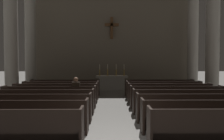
# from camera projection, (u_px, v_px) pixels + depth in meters

# --- Properties ---
(pew_left_row_2) EXTENTS (3.97, 0.50, 0.95)m
(pew_left_row_2) POSITION_uv_depth(u_px,v_px,m) (16.00, 116.00, 6.10)
(pew_left_row_2) COLOR black
(pew_left_row_2) RESTS_ON ground
(pew_left_row_3) EXTENTS (3.97, 0.50, 0.95)m
(pew_left_row_3) POSITION_uv_depth(u_px,v_px,m) (31.00, 108.00, 7.23)
(pew_left_row_3) COLOR black
(pew_left_row_3) RESTS_ON ground
(pew_left_row_4) EXTENTS (3.97, 0.50, 0.95)m
(pew_left_row_4) POSITION_uv_depth(u_px,v_px,m) (41.00, 101.00, 8.35)
(pew_left_row_4) COLOR black
(pew_left_row_4) RESTS_ON ground
(pew_left_row_5) EXTENTS (3.97, 0.50, 0.95)m
(pew_left_row_5) POSITION_uv_depth(u_px,v_px,m) (49.00, 97.00, 9.47)
(pew_left_row_5) COLOR black
(pew_left_row_5) RESTS_ON ground
(pew_left_row_6) EXTENTS (3.97, 0.50, 0.95)m
(pew_left_row_6) POSITION_uv_depth(u_px,v_px,m) (56.00, 93.00, 10.59)
(pew_left_row_6) COLOR black
(pew_left_row_6) RESTS_ON ground
(pew_left_row_7) EXTENTS (3.97, 0.50, 0.95)m
(pew_left_row_7) POSITION_uv_depth(u_px,v_px,m) (61.00, 90.00, 11.72)
(pew_left_row_7) COLOR black
(pew_left_row_7) RESTS_ON ground
(pew_left_row_8) EXTENTS (3.97, 0.50, 0.95)m
(pew_left_row_8) POSITION_uv_depth(u_px,v_px,m) (65.00, 87.00, 12.84)
(pew_left_row_8) COLOR black
(pew_left_row_8) RESTS_ON ground
(pew_right_row_2) EXTENTS (3.97, 0.50, 0.95)m
(pew_right_row_2) POSITION_uv_depth(u_px,v_px,m) (213.00, 116.00, 6.15)
(pew_right_row_2) COLOR black
(pew_right_row_2) RESTS_ON ground
(pew_right_row_3) EXTENTS (3.97, 0.50, 0.95)m
(pew_right_row_3) POSITION_uv_depth(u_px,v_px,m) (197.00, 107.00, 7.27)
(pew_right_row_3) COLOR black
(pew_right_row_3) RESTS_ON ground
(pew_right_row_4) EXTENTS (3.97, 0.50, 0.95)m
(pew_right_row_4) POSITION_uv_depth(u_px,v_px,m) (185.00, 101.00, 8.40)
(pew_right_row_4) COLOR black
(pew_right_row_4) RESTS_ON ground
(pew_right_row_5) EXTENTS (3.97, 0.50, 0.95)m
(pew_right_row_5) POSITION_uv_depth(u_px,v_px,m) (176.00, 97.00, 9.52)
(pew_right_row_5) COLOR black
(pew_right_row_5) RESTS_ON ground
(pew_right_row_6) EXTENTS (3.97, 0.50, 0.95)m
(pew_right_row_6) POSITION_uv_depth(u_px,v_px,m) (169.00, 93.00, 10.64)
(pew_right_row_6) COLOR black
(pew_right_row_6) RESTS_ON ground
(pew_right_row_7) EXTENTS (3.97, 0.50, 0.95)m
(pew_right_row_7) POSITION_uv_depth(u_px,v_px,m) (164.00, 90.00, 11.76)
(pew_right_row_7) COLOR black
(pew_right_row_7) RESTS_ON ground
(pew_right_row_8) EXTENTS (3.97, 0.50, 0.95)m
(pew_right_row_8) POSITION_uv_depth(u_px,v_px,m) (159.00, 87.00, 12.89)
(pew_right_row_8) COLOR black
(pew_right_row_8) RESTS_ON ground
(column_left_third) EXTENTS (1.11, 1.11, 7.44)m
(column_left_third) POSITION_uv_depth(u_px,v_px,m) (11.00, 32.00, 12.44)
(column_left_third) COLOR #ADA89E
(column_left_third) RESTS_ON ground
(column_right_third) EXTENTS (1.11, 1.11, 7.44)m
(column_right_third) POSITION_uv_depth(u_px,v_px,m) (213.00, 32.00, 12.54)
(column_right_third) COLOR #ADA89E
(column_right_third) RESTS_ON ground
(column_left_fourth) EXTENTS (1.11, 1.11, 7.44)m
(column_left_fourth) POSITION_uv_depth(u_px,v_px,m) (30.00, 38.00, 15.47)
(column_left_fourth) COLOR #ADA89E
(column_left_fourth) RESTS_ON ground
(column_right_fourth) EXTENTS (1.11, 1.11, 7.44)m
(column_right_fourth) POSITION_uv_depth(u_px,v_px,m) (193.00, 38.00, 15.57)
(column_right_fourth) COLOR #ADA89E
(column_right_fourth) RESTS_ON ground
(altar) EXTENTS (2.20, 0.90, 1.01)m
(altar) POSITION_uv_depth(u_px,v_px,m) (112.00, 82.00, 15.45)
(altar) COLOR #A8A399
(altar) RESTS_ON ground
(candlestick_outer_left) EXTENTS (0.16, 0.16, 0.78)m
(candlestick_outer_left) POSITION_uv_depth(u_px,v_px,m) (100.00, 72.00, 15.41)
(candlestick_outer_left) COLOR #B79338
(candlestick_outer_left) RESTS_ON altar
(candlestick_inner_left) EXTENTS (0.16, 0.16, 0.78)m
(candlestick_inner_left) POSITION_uv_depth(u_px,v_px,m) (108.00, 72.00, 15.42)
(candlestick_inner_left) COLOR #B79338
(candlestick_inner_left) RESTS_ON altar
(candlestick_inner_right) EXTENTS (0.16, 0.16, 0.78)m
(candlestick_inner_right) POSITION_uv_depth(u_px,v_px,m) (116.00, 72.00, 15.42)
(candlestick_inner_right) COLOR #B79338
(candlestick_inner_right) RESTS_ON altar
(candlestick_outer_right) EXTENTS (0.16, 0.16, 0.78)m
(candlestick_outer_right) POSITION_uv_depth(u_px,v_px,m) (124.00, 72.00, 15.43)
(candlestick_outer_right) COLOR #B79338
(candlestick_outer_right) RESTS_ON altar
(apse_with_cross) EXTENTS (12.59, 0.45, 8.22)m
(apse_with_cross) POSITION_uv_depth(u_px,v_px,m) (112.00, 34.00, 17.01)
(apse_with_cross) COLOR #706656
(apse_with_cross) RESTS_ON ground
(lone_worshipper) EXTENTS (0.32, 0.43, 1.32)m
(lone_worshipper) POSITION_uv_depth(u_px,v_px,m) (76.00, 92.00, 9.51)
(lone_worshipper) COLOR #26262B
(lone_worshipper) RESTS_ON ground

